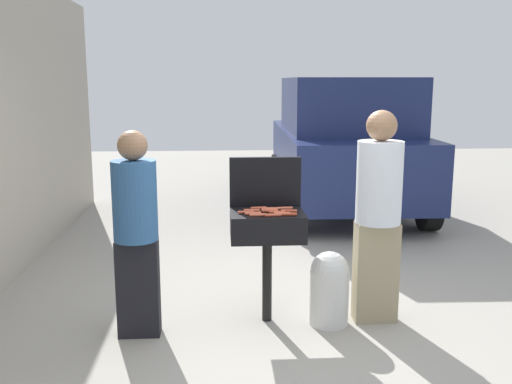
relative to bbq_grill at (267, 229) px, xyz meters
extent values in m
plane|color=#9E998E|center=(0.16, -0.11, -0.79)|extent=(24.00, 24.00, 0.00)
cylinder|color=black|center=(0.00, 0.00, -0.43)|extent=(0.08, 0.08, 0.71)
cube|color=black|center=(0.00, 0.00, 0.03)|extent=(0.60, 0.44, 0.22)
cube|color=black|center=(0.00, 0.22, 0.35)|extent=(0.60, 0.05, 0.42)
cylinder|color=#C6593D|center=(0.11, -0.11, 0.16)|extent=(0.13, 0.04, 0.03)
cylinder|color=#B74C33|center=(0.03, -0.16, 0.16)|extent=(0.13, 0.03, 0.03)
cylinder|color=#C6593D|center=(0.02, 0.02, 0.16)|extent=(0.13, 0.04, 0.03)
cylinder|color=#B74C33|center=(-0.07, 0.09, 0.16)|extent=(0.13, 0.04, 0.03)
cylinder|color=#C6593D|center=(0.15, 0.08, 0.16)|extent=(0.13, 0.04, 0.03)
cylinder|color=#AD4228|center=(0.07, -0.06, 0.16)|extent=(0.13, 0.03, 0.03)
cylinder|color=#C6593D|center=(0.03, 0.06, 0.16)|extent=(0.13, 0.03, 0.03)
cylinder|color=#B74C33|center=(-0.12, 0.01, 0.16)|extent=(0.13, 0.04, 0.03)
cylinder|color=#C6593D|center=(-0.09, -0.15, 0.16)|extent=(0.13, 0.03, 0.03)
cylinder|color=#C6593D|center=(-0.12, -0.09, 0.16)|extent=(0.13, 0.04, 0.03)
cylinder|color=#B74C33|center=(-0.17, -0.05, 0.16)|extent=(0.13, 0.04, 0.03)
cylinder|color=#AD4228|center=(0.16, -0.14, 0.16)|extent=(0.13, 0.03, 0.03)
cylinder|color=#AD4228|center=(0.17, -0.03, 0.16)|extent=(0.13, 0.04, 0.03)
cylinder|color=#AD4228|center=(0.02, -0.02, 0.16)|extent=(0.13, 0.03, 0.03)
cylinder|color=silver|center=(0.50, -0.11, -0.56)|extent=(0.32, 0.32, 0.46)
sphere|color=silver|center=(0.50, -0.11, -0.33)|extent=(0.31, 0.31, 0.31)
cube|color=black|center=(-1.03, -0.21, -0.40)|extent=(0.32, 0.18, 0.78)
cylinder|color=#2D598C|center=(-1.03, -0.21, 0.30)|extent=(0.34, 0.34, 0.61)
sphere|color=#936B4C|center=(-1.03, -0.21, 0.72)|extent=(0.23, 0.23, 0.23)
cube|color=gray|center=(0.90, -0.05, -0.37)|extent=(0.35, 0.19, 0.84)
cylinder|color=silver|center=(0.90, -0.05, 0.39)|extent=(0.37, 0.37, 0.67)
sphere|color=#936B4C|center=(0.90, -0.05, 0.84)|extent=(0.25, 0.25, 0.25)
cube|color=navy|center=(1.55, 4.37, -0.02)|extent=(2.04, 4.46, 0.90)
cube|color=navy|center=(1.55, 4.17, 0.83)|extent=(1.84, 2.65, 0.80)
cylinder|color=black|center=(2.41, 2.80, -0.47)|extent=(0.24, 0.65, 0.64)
cylinder|color=black|center=(0.60, 2.86, -0.47)|extent=(0.24, 0.65, 0.64)
cylinder|color=black|center=(2.50, 5.88, -0.47)|extent=(0.24, 0.65, 0.64)
cylinder|color=black|center=(0.70, 5.93, -0.47)|extent=(0.24, 0.65, 0.64)
camera|label=1|loc=(-0.38, -4.49, 1.19)|focal=40.08mm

